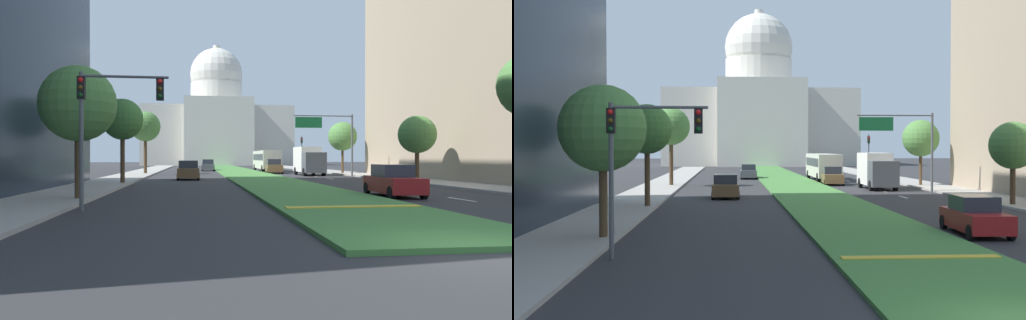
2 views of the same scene
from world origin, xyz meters
TOP-DOWN VIEW (x-y plane):
  - ground_plane at (0.00, 59.90)m, footprint 263.57×263.57m
  - grass_median at (0.00, 53.91)m, footprint 5.79×107.82m
  - median_curb_nose at (0.00, 7.91)m, footprint 5.21×0.50m
  - lane_dashes_right at (6.75, 45.39)m, footprint 0.16×68.91m
  - sidewalk_left at (-12.61, 47.92)m, footprint 4.00×107.82m
  - sidewalk_right at (12.61, 47.92)m, footprint 4.00×107.82m
  - capitol_building at (0.00, 118.99)m, footprint 38.52×27.88m
  - traffic_light_near_left at (-9.26, 9.03)m, footprint 3.34×0.35m
  - traffic_light_far_right at (10.11, 60.34)m, footprint 0.28×0.35m
  - overhead_guide_sign at (7.92, 37.97)m, footprint 6.29×0.20m
  - street_tree_left_near at (-11.22, 13.27)m, footprint 3.47×3.47m
  - street_tree_left_mid at (-11.19, 26.46)m, footprint 3.04×3.04m
  - street_tree_right_mid at (11.54, 26.08)m, footprint 2.99×2.99m
  - street_tree_left_far at (-11.70, 47.62)m, footprint 3.55×3.55m
  - street_tree_right_far at (11.85, 45.98)m, footprint 3.48×3.48m
  - sedan_lead_stopped at (4.29, 14.09)m, footprint 2.02×4.53m
  - sedan_midblock at (-6.50, 33.89)m, footprint 2.01×4.56m
  - sedan_distant at (3.91, 48.96)m, footprint 2.20×4.67m
  - sedan_far_horizon at (-3.97, 61.09)m, footprint 1.95×4.41m
  - box_truck_delivery at (6.83, 42.61)m, footprint 2.40×6.40m
  - city_bus at (4.28, 57.49)m, footprint 2.62×11.00m

SIDE VIEW (x-z plane):
  - ground_plane at x=0.00m, z-range 0.00..0.00m
  - lane_dashes_right at x=6.75m, z-range 0.00..0.01m
  - grass_median at x=0.00m, z-range 0.00..0.14m
  - sidewalk_left at x=-12.61m, z-range 0.00..0.15m
  - sidewalk_right at x=12.61m, z-range 0.00..0.15m
  - median_curb_nose at x=0.00m, z-range 0.14..0.18m
  - sedan_lead_stopped at x=4.29m, z-range -0.05..1.60m
  - sedan_far_horizon at x=-3.97m, z-range -0.05..1.66m
  - sedan_midblock at x=-6.50m, z-range -0.05..1.68m
  - sedan_distant at x=3.91m, z-range -0.06..1.75m
  - box_truck_delivery at x=6.83m, z-range 0.08..3.28m
  - city_bus at x=4.28m, z-range 0.29..3.24m
  - traffic_light_far_right at x=10.11m, z-range 0.71..5.91m
  - traffic_light_near_left at x=-9.26m, z-range 1.20..6.40m
  - street_tree_right_mid at x=11.54m, z-range 1.14..6.47m
  - street_tree_left_near at x=-11.22m, z-range 1.35..7.56m
  - street_tree_right_far at x=11.85m, z-range 1.39..7.70m
  - overhead_guide_sign at x=7.92m, z-range 1.43..7.93m
  - street_tree_left_mid at x=-11.19m, z-range 1.61..7.95m
  - street_tree_left_far at x=-11.70m, z-range 1.90..9.36m
  - capitol_building at x=0.00m, z-range -5.29..27.29m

